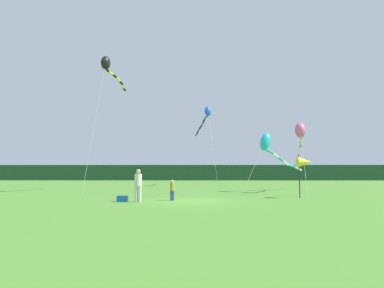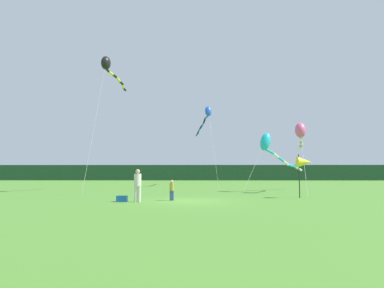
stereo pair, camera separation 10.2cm
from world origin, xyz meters
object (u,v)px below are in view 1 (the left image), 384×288
Objects in this scene: kite_black at (108,66)px; kite_cyan at (269,145)px; person_child at (172,189)px; person_adult at (138,184)px; banner_flag_pole at (304,162)px; kite_blue at (205,117)px; kite_rainbow at (300,132)px; cooler_box at (122,199)px.

kite_cyan is at bearing 2.76° from kite_black.
person_child is 0.18× the size of kite_cyan.
banner_flag_pole is at bearing 15.66° from person_adult.
kite_blue reaches higher than kite_cyan.
kite_cyan reaches higher than banner_flag_pole.
kite_blue reaches higher than person_adult.
kite_cyan is at bearing 45.63° from person_adult.
person_child is at bearing -166.98° from banner_flag_pole.
kite_cyan is 0.93× the size of kite_rainbow.
banner_flag_pole is 0.25× the size of kite_blue.
person_child is at bearing -131.06° from kite_cyan.
kite_black reaches higher than kite_rainbow.
person_adult is 3.17× the size of cooler_box.
banner_flag_pole is 18.64m from kite_blue.
kite_cyan is (7.49, 8.60, 3.22)m from person_child.
kite_blue reaches higher than person_child.
cooler_box is 11.44m from banner_flag_pole.
person_adult reaches higher than cooler_box.
kite_blue is (2.44, 18.65, 7.37)m from person_child.
person_adult is 0.25× the size of kite_rainbow.
person_child is 2.07× the size of cooler_box.
person_child is 0.10× the size of kite_black.
kite_blue is (-5.80, 16.74, 5.78)m from banner_flag_pole.
kite_cyan is (9.30, 9.51, 2.87)m from person_adult.
kite_rainbow reaches higher than cooler_box.
kite_black is (-13.60, -0.66, 6.68)m from kite_cyan.
kite_black is at bearing 157.18° from banner_flag_pole.
kite_blue is at bearing 75.28° from cooler_box.
kite_rainbow reaches higher than person_child.
kite_black is at bearing -177.24° from kite_cyan.
cooler_box is at bearing -68.62° from kite_black.
kite_blue is at bearing 51.38° from kite_black.
kite_black reaches higher than kite_cyan.
cooler_box is at bearing -148.32° from kite_rainbow.
kite_blue reaches higher than cooler_box.
cooler_box is 15.11m from kite_rainbow.
cooler_box is at bearing -165.93° from banner_flag_pole.
person_child is 0.17× the size of kite_rainbow.
person_adult is 10.51m from banner_flag_pole.
kite_rainbow is at bearing -41.93° from kite_cyan.
kite_black reaches higher than cooler_box.
kite_blue is (5.12, 19.48, 7.85)m from cooler_box.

